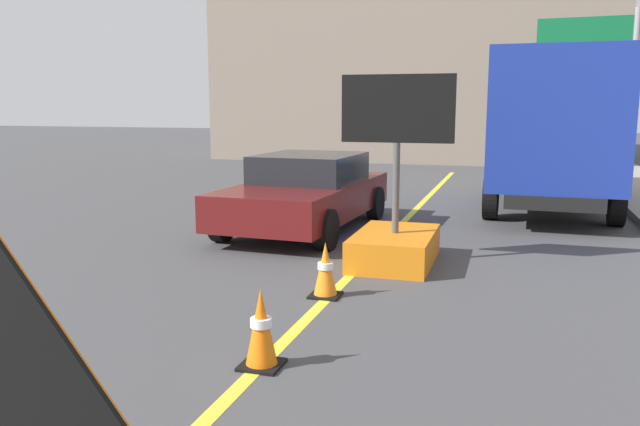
{
  "coord_description": "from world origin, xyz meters",
  "views": [
    {
      "loc": [
        2.08,
        1.9,
        2.28
      ],
      "look_at": [
        0.27,
        7.77,
        1.24
      ],
      "focal_mm": 35.9,
      "sensor_mm": 36.0,
      "label": 1
    }
  ],
  "objects_px": {
    "highway_guide_sign": "(605,65)",
    "traffic_cone_far_lane": "(325,270)",
    "traffic_cone_mid_lane": "(261,328)",
    "arrow_board_trailer": "(395,231)",
    "pickup_car": "(306,192)",
    "box_truck": "(554,127)"
  },
  "relations": [
    {
      "from": "arrow_board_trailer",
      "to": "highway_guide_sign",
      "type": "distance_m",
      "value": 12.62
    },
    {
      "from": "arrow_board_trailer",
      "to": "highway_guide_sign",
      "type": "height_order",
      "value": "highway_guide_sign"
    },
    {
      "from": "traffic_cone_mid_lane",
      "to": "traffic_cone_far_lane",
      "type": "distance_m",
      "value": 2.17
    },
    {
      "from": "arrow_board_trailer",
      "to": "highway_guide_sign",
      "type": "relative_size",
      "value": 0.54
    },
    {
      "from": "traffic_cone_far_lane",
      "to": "highway_guide_sign",
      "type": "bearing_deg",
      "value": 71.83
    },
    {
      "from": "pickup_car",
      "to": "traffic_cone_mid_lane",
      "type": "xyz_separation_m",
      "value": [
        1.61,
        -6.13,
        -0.35
      ]
    },
    {
      "from": "highway_guide_sign",
      "to": "traffic_cone_mid_lane",
      "type": "height_order",
      "value": "highway_guide_sign"
    },
    {
      "from": "pickup_car",
      "to": "traffic_cone_mid_lane",
      "type": "height_order",
      "value": "pickup_car"
    },
    {
      "from": "box_truck",
      "to": "pickup_car",
      "type": "xyz_separation_m",
      "value": [
        -4.43,
        -4.07,
        -1.11
      ]
    },
    {
      "from": "arrow_board_trailer",
      "to": "traffic_cone_far_lane",
      "type": "bearing_deg",
      "value": -104.6
    },
    {
      "from": "traffic_cone_mid_lane",
      "to": "pickup_car",
      "type": "bearing_deg",
      "value": 104.75
    },
    {
      "from": "pickup_car",
      "to": "box_truck",
      "type": "bearing_deg",
      "value": 42.6
    },
    {
      "from": "box_truck",
      "to": "highway_guide_sign",
      "type": "height_order",
      "value": "highway_guide_sign"
    },
    {
      "from": "traffic_cone_mid_lane",
      "to": "arrow_board_trailer",
      "type": "bearing_deg",
      "value": 83.96
    },
    {
      "from": "pickup_car",
      "to": "highway_guide_sign",
      "type": "bearing_deg",
      "value": 57.9
    },
    {
      "from": "pickup_car",
      "to": "highway_guide_sign",
      "type": "height_order",
      "value": "highway_guide_sign"
    },
    {
      "from": "arrow_board_trailer",
      "to": "highway_guide_sign",
      "type": "bearing_deg",
      "value": 71.27
    },
    {
      "from": "arrow_board_trailer",
      "to": "traffic_cone_far_lane",
      "type": "relative_size",
      "value": 4.05
    },
    {
      "from": "arrow_board_trailer",
      "to": "pickup_car",
      "type": "distance_m",
      "value": 2.92
    },
    {
      "from": "box_truck",
      "to": "pickup_car",
      "type": "bearing_deg",
      "value": -137.4
    },
    {
      "from": "box_truck",
      "to": "pickup_car",
      "type": "height_order",
      "value": "box_truck"
    },
    {
      "from": "highway_guide_sign",
      "to": "traffic_cone_far_lane",
      "type": "bearing_deg",
      "value": -108.17
    }
  ]
}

